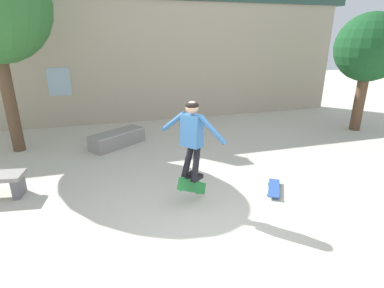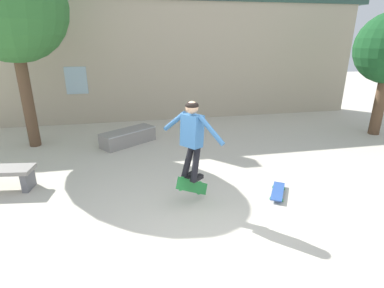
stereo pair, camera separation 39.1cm
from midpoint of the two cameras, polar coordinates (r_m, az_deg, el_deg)
ground_plane at (r=4.81m, az=4.91°, el=-17.20°), size 40.00×40.00×0.00m
building_backdrop at (r=10.98m, az=-5.88°, el=16.74°), size 15.95×0.52×5.35m
tree_left at (r=9.02m, az=-30.26°, el=21.68°), size 2.72×2.72×4.97m
skate_ledge at (r=8.66m, az=-10.80°, el=1.31°), size 1.61×1.36×0.41m
skater at (r=4.98m, az=2.26°, el=1.82°), size 0.87×1.10×1.39m
skateboard_flipping at (r=5.38m, az=2.19°, el=-8.08°), size 0.67×0.48×0.57m
skateboard_resting at (r=6.15m, az=17.81°, el=-8.60°), size 0.59×0.77×0.08m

